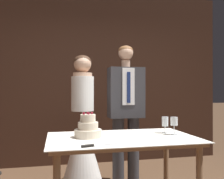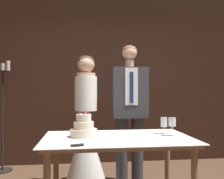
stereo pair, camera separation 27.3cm
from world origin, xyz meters
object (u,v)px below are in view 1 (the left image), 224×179
at_px(tiered_cake, 88,129).
at_px(wine_glass_near, 174,122).
at_px(groom, 126,107).
at_px(cake_table, 122,147).
at_px(bride, 83,138).
at_px(wine_glass_middle, 165,122).
at_px(cake_knife, 96,145).

distance_m(tiered_cake, wine_glass_near, 0.84).
xyz_separation_m(wine_glass_near, groom, (-0.25, 0.86, 0.10)).
height_order(cake_table, wine_glass_near, wine_glass_near).
height_order(bride, groom, groom).
distance_m(tiered_cake, wine_glass_middle, 0.80).
distance_m(wine_glass_near, bride, 1.21).
bearing_deg(bride, cake_table, -72.11).
distance_m(cake_knife, wine_glass_near, 0.90).
bearing_deg(bride, tiered_cake, -92.27).
height_order(cake_table, cake_knife, cake_knife).
height_order(tiered_cake, groom, groom).
bearing_deg(cake_table, bride, 107.89).
bearing_deg(wine_glass_near, groom, 106.10).
bearing_deg(tiered_cake, wine_glass_near, -3.24).
bearing_deg(wine_glass_near, cake_table, -179.37).
relative_size(cake_knife, wine_glass_middle, 2.34).
xyz_separation_m(tiered_cake, bride, (0.03, 0.81, -0.24)).
height_order(cake_table, tiered_cake, tiered_cake).
height_order(cake_knife, wine_glass_near, wine_glass_near).
bearing_deg(wine_glass_middle, bride, 135.25).
relative_size(tiered_cake, cake_knife, 0.64).
height_order(cake_knife, bride, bride).
relative_size(cake_knife, wine_glass_near, 2.24).
bearing_deg(tiered_cake, cake_table, -9.71).
bearing_deg(wine_glass_near, wine_glass_middle, 113.60).
distance_m(cake_table, cake_knife, 0.45).
xyz_separation_m(cake_knife, bride, (0.02, 1.19, -0.17)).
relative_size(wine_glass_near, wine_glass_middle, 1.05).
relative_size(cake_table, tiered_cake, 5.46).
height_order(wine_glass_middle, groom, groom).
bearing_deg(groom, bride, 179.92).
bearing_deg(bride, cake_knife, -90.79).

